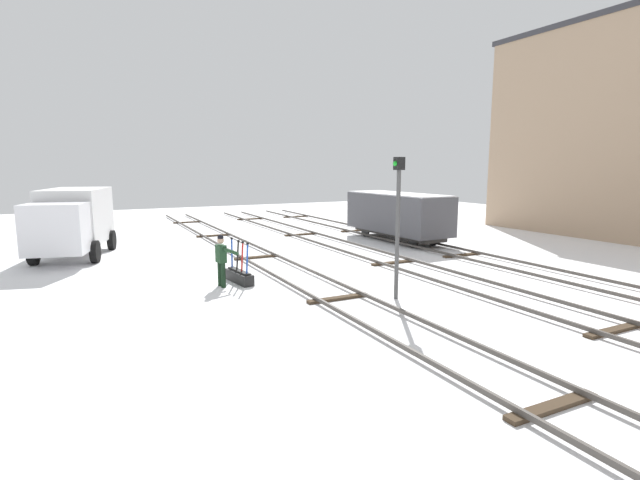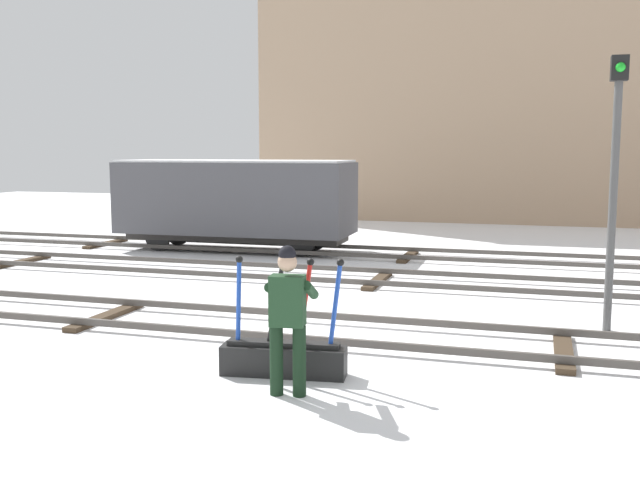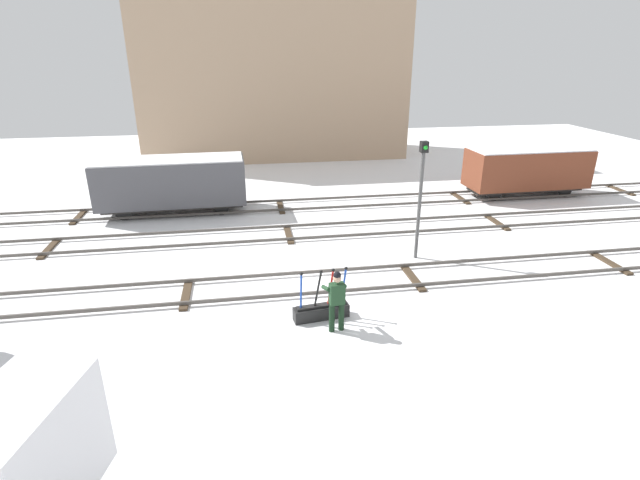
{
  "view_description": "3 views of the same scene",
  "coord_description": "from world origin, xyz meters",
  "px_view_note": "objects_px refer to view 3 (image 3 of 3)",
  "views": [
    {
      "loc": [
        15.22,
        -6.5,
        3.83
      ],
      "look_at": [
        -0.38,
        1.37,
        1.11
      ],
      "focal_mm": 26.75,
      "sensor_mm": 36.0,
      "label": 1
    },
    {
      "loc": [
        3.13,
        -9.94,
        2.71
      ],
      "look_at": [
        -0.43,
        1.78,
        1.19
      ],
      "focal_mm": 40.55,
      "sensor_mm": 36.0,
      "label": 2
    },
    {
      "loc": [
        -1.64,
        -13.16,
        6.83
      ],
      "look_at": [
        0.78,
        1.53,
        0.89
      ],
      "focal_mm": 26.96,
      "sensor_mm": 36.0,
      "label": 3
    }
  ],
  "objects_px": {
    "signal_post": "(421,189)",
    "freight_car_near_switch": "(527,169)",
    "switch_lever_frame": "(321,310)",
    "rail_worker": "(337,298)",
    "freight_car_mid_siding": "(172,182)"
  },
  "relations": [
    {
      "from": "signal_post",
      "to": "freight_car_mid_siding",
      "type": "distance_m",
      "value": 11.06
    },
    {
      "from": "freight_car_mid_siding",
      "to": "freight_car_near_switch",
      "type": "height_order",
      "value": "freight_car_mid_siding"
    },
    {
      "from": "rail_worker",
      "to": "signal_post",
      "type": "xyz_separation_m",
      "value": [
        3.66,
        4.13,
        1.54
      ]
    },
    {
      "from": "switch_lever_frame",
      "to": "signal_post",
      "type": "relative_size",
      "value": 0.38
    },
    {
      "from": "freight_car_mid_siding",
      "to": "freight_car_near_switch",
      "type": "bearing_deg",
      "value": -1.39
    },
    {
      "from": "switch_lever_frame",
      "to": "freight_car_mid_siding",
      "type": "xyz_separation_m",
      "value": [
        -4.96,
        9.96,
        1.16
      ]
    },
    {
      "from": "switch_lever_frame",
      "to": "freight_car_mid_siding",
      "type": "relative_size",
      "value": 0.25
    },
    {
      "from": "switch_lever_frame",
      "to": "freight_car_near_switch",
      "type": "height_order",
      "value": "freight_car_near_switch"
    },
    {
      "from": "rail_worker",
      "to": "signal_post",
      "type": "bearing_deg",
      "value": 41.04
    },
    {
      "from": "rail_worker",
      "to": "freight_car_mid_siding",
      "type": "xyz_separation_m",
      "value": [
        -5.24,
        10.6,
        0.47
      ]
    },
    {
      "from": "signal_post",
      "to": "freight_car_near_switch",
      "type": "bearing_deg",
      "value": 39.1
    },
    {
      "from": "rail_worker",
      "to": "signal_post",
      "type": "height_order",
      "value": "signal_post"
    },
    {
      "from": "signal_post",
      "to": "freight_car_mid_siding",
      "type": "height_order",
      "value": "signal_post"
    },
    {
      "from": "rail_worker",
      "to": "freight_car_mid_siding",
      "type": "bearing_deg",
      "value": 108.87
    },
    {
      "from": "signal_post",
      "to": "switch_lever_frame",
      "type": "bearing_deg",
      "value": -138.5
    }
  ]
}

